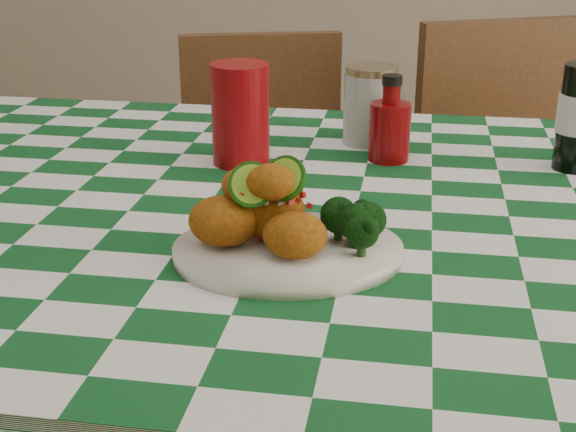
% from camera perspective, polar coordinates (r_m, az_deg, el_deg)
% --- Properties ---
extents(plate, '(0.31, 0.26, 0.02)m').
position_cam_1_polar(plate, '(0.95, 0.00, -2.57)').
color(plate, white).
rests_on(plate, dining_table).
extents(fried_chicken_pile, '(0.16, 0.11, 0.10)m').
position_cam_1_polar(fried_chicken_pile, '(0.93, -1.09, 0.80)').
color(fried_chicken_pile, '#AB5E10').
rests_on(fried_chicken_pile, plate).
extents(broccoli_side, '(0.07, 0.07, 0.05)m').
position_cam_1_polar(broccoli_side, '(0.94, 4.69, -0.59)').
color(broccoli_side, black).
rests_on(broccoli_side, plate).
extents(red_tumbler, '(0.11, 0.11, 0.16)m').
position_cam_1_polar(red_tumbler, '(1.27, -3.40, 7.23)').
color(red_tumbler, maroon).
rests_on(red_tumbler, dining_table).
extents(ketchup_bottle, '(0.07, 0.07, 0.14)m').
position_cam_1_polar(ketchup_bottle, '(1.30, 7.29, 6.91)').
color(ketchup_bottle, '#6F0507').
rests_on(ketchup_bottle, dining_table).
extents(mason_jar, '(0.10, 0.10, 0.13)m').
position_cam_1_polar(mason_jar, '(1.39, 5.89, 7.85)').
color(mason_jar, '#B2BCBA').
rests_on(mason_jar, dining_table).
extents(wooden_chair_left, '(0.50, 0.51, 0.87)m').
position_cam_1_polar(wooden_chair_left, '(1.94, -1.33, -0.78)').
color(wooden_chair_left, '#472814').
rests_on(wooden_chair_left, ground).
extents(wooden_chair_right, '(0.56, 0.57, 0.91)m').
position_cam_1_polar(wooden_chair_right, '(1.95, 16.56, -0.94)').
color(wooden_chair_right, '#472814').
rests_on(wooden_chair_right, ground).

